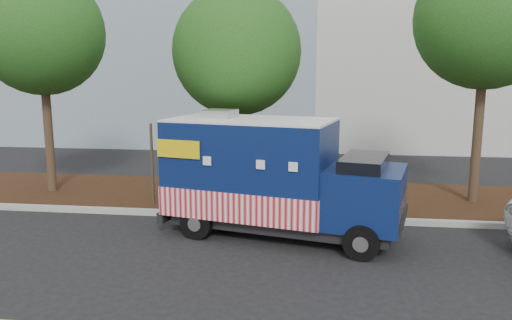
# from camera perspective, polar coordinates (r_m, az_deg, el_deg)

# --- Properties ---
(ground) EXTENTS (120.00, 120.00, 0.00)m
(ground) POSITION_cam_1_polar(r_m,az_deg,el_deg) (11.88, -3.96, -8.58)
(ground) COLOR black
(ground) RESTS_ON ground
(curb) EXTENTS (120.00, 0.18, 0.15)m
(curb) POSITION_cam_1_polar(r_m,az_deg,el_deg) (13.17, -2.76, -6.33)
(curb) COLOR #9E9E99
(curb) RESTS_ON ground
(mulch_strip) EXTENTS (120.00, 4.00, 0.15)m
(mulch_strip) POSITION_cam_1_polar(r_m,az_deg,el_deg) (15.17, -1.36, -4.08)
(mulch_strip) COLOR black
(mulch_strip) RESTS_ON ground
(tree_a) EXTENTS (3.68, 3.68, 6.75)m
(tree_a) POSITION_cam_1_polar(r_m,az_deg,el_deg) (16.33, -23.35, 13.20)
(tree_a) COLOR #38281C
(tree_a) RESTS_ON ground
(tree_b) EXTENTS (3.73, 3.73, 6.22)m
(tree_b) POSITION_cam_1_polar(r_m,az_deg,el_deg) (14.78, -2.20, 12.25)
(tree_b) COLOR #38281C
(tree_b) RESTS_ON ground
(tree_c) EXTENTS (3.82, 3.82, 7.11)m
(tree_c) POSITION_cam_1_polar(r_m,az_deg,el_deg) (15.12, 24.88, 14.47)
(tree_c) COLOR #38281C
(tree_c) RESTS_ON ground
(sign_post) EXTENTS (0.06, 0.06, 2.40)m
(sign_post) POSITION_cam_1_polar(r_m,az_deg,el_deg) (14.02, -11.77, -0.77)
(sign_post) COLOR #473828
(sign_post) RESTS_ON ground
(food_truck) EXTENTS (5.81, 3.19, 2.91)m
(food_truck) POSITION_cam_1_polar(r_m,az_deg,el_deg) (11.62, 1.66, -2.25)
(food_truck) COLOR black
(food_truck) RESTS_ON ground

